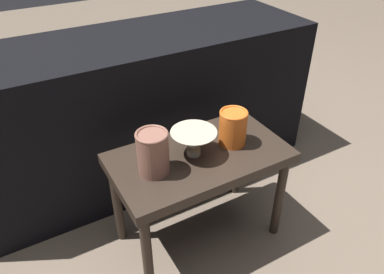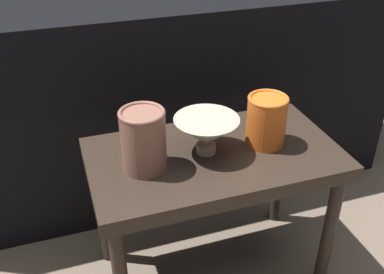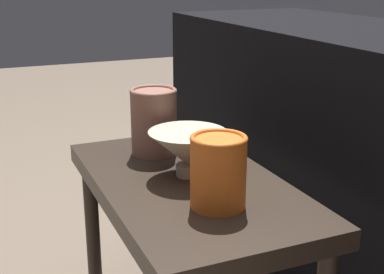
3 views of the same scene
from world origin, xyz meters
name	(u,v)px [view 2 (image 2 of 3)]	position (x,y,z in m)	size (l,w,h in m)	color
ground_plane	(211,268)	(0.00, 0.00, 0.00)	(8.00, 8.00, 0.00)	#6B5B4C
table	(214,170)	(0.00, 0.00, 0.37)	(0.65, 0.36, 0.43)	#2D231C
couch_backdrop	(161,93)	(0.00, 0.53, 0.35)	(1.61, 0.50, 0.70)	black
bowl	(206,132)	(-0.02, 0.01, 0.49)	(0.17, 0.17, 0.10)	#B2A88E
vase_textured_left	(143,139)	(-0.18, -0.01, 0.51)	(0.11, 0.11, 0.16)	brown
vase_colorful_right	(266,119)	(0.14, 0.00, 0.50)	(0.10, 0.10, 0.14)	orange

